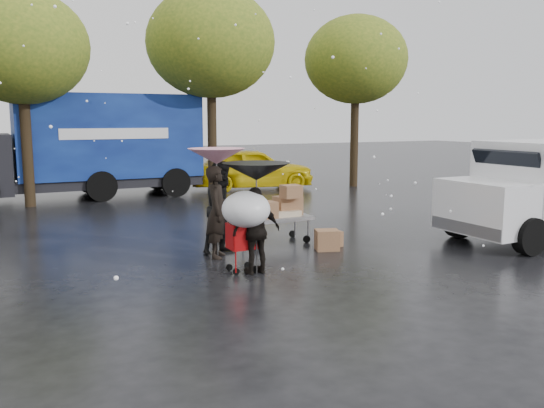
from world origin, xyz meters
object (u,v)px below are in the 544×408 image
person_black (257,231)px  yellow_taxi (252,168)px  vendor_cart (279,210)px  blue_truck (83,146)px  shopping_cart (245,214)px  person_pink (217,212)px

person_black → yellow_taxi: 12.11m
vendor_cart → blue_truck: (-2.63, 9.35, 1.03)m
person_black → shopping_cart: 0.36m
person_black → shopping_cart: person_black is taller
person_pink → person_black: 1.43m
person_pink → shopping_cart: size_ratio=1.23×
person_black → vendor_cart: size_ratio=1.00×
shopping_cart → yellow_taxi: yellow_taxi is taller
shopping_cart → blue_truck: size_ratio=0.18×
person_black → blue_truck: size_ratio=0.18×
blue_truck → yellow_taxi: (6.08, -0.40, -0.96)m
vendor_cart → shopping_cart: 2.67m
shopping_cart → person_black: bearing=-16.7°
yellow_taxi → person_black: bearing=166.8°
person_black → vendor_cart: person_black is taller
yellow_taxi → shopping_cart: bearing=165.9°
person_pink → shopping_cart: bearing=-152.3°
vendor_cart → blue_truck: size_ratio=0.18×
vendor_cart → blue_truck: bearing=105.7°
blue_truck → person_pink: bearing=-84.7°
person_pink → vendor_cart: size_ratio=1.18×
vendor_cart → shopping_cart: size_ratio=1.04×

